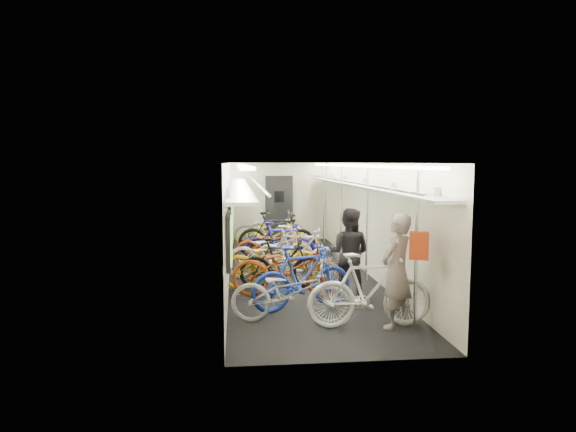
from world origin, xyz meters
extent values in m
plane|color=black|center=(0.00, 0.00, 0.00)|extent=(10.00, 10.00, 0.00)
plane|color=white|center=(0.00, 0.00, 2.40)|extent=(10.00, 10.00, 0.00)
plane|color=beige|center=(-1.50, 0.00, 1.20)|extent=(0.00, 10.00, 10.00)
plane|color=beige|center=(1.50, 0.00, 1.20)|extent=(0.00, 10.00, 10.00)
plane|color=beige|center=(0.00, 5.00, 1.20)|extent=(3.00, 0.00, 3.00)
plane|color=beige|center=(0.00, -5.00, 1.20)|extent=(3.00, 0.00, 3.00)
cube|color=black|center=(-1.46, -3.20, 1.25)|extent=(0.06, 1.10, 0.80)
cube|color=#8CD85E|center=(-1.42, -3.20, 1.25)|extent=(0.02, 0.96, 0.66)
cube|color=black|center=(-1.46, -1.00, 1.25)|extent=(0.06, 1.10, 0.80)
cube|color=#8CD85E|center=(-1.42, -1.00, 1.25)|extent=(0.02, 0.96, 0.66)
cube|color=black|center=(-1.46, 1.20, 1.25)|extent=(0.06, 1.10, 0.80)
cube|color=#8CD85E|center=(-1.42, 1.20, 1.25)|extent=(0.02, 0.96, 0.66)
cube|color=black|center=(-1.46, 3.40, 1.25)|extent=(0.06, 1.10, 0.80)
cube|color=#8CD85E|center=(-1.42, 3.40, 1.25)|extent=(0.02, 0.96, 0.66)
cube|color=#FFE90D|center=(-1.45, -2.10, 1.30)|extent=(0.02, 0.22, 0.30)
cube|color=#FFE90D|center=(-1.45, 0.10, 1.30)|extent=(0.02, 0.22, 0.30)
cube|color=#FFE90D|center=(-1.45, 2.30, 1.30)|extent=(0.02, 0.22, 0.30)
cube|color=black|center=(0.00, 4.94, 1.00)|extent=(0.85, 0.08, 2.00)
cube|color=#999BA0|center=(-1.28, 0.00, 1.92)|extent=(0.40, 9.70, 0.05)
cube|color=#999BA0|center=(1.28, 0.00, 1.92)|extent=(0.40, 9.70, 0.05)
cylinder|color=silver|center=(-0.95, 0.00, 2.02)|extent=(0.04, 9.70, 0.04)
cylinder|color=silver|center=(0.95, 0.00, 2.02)|extent=(0.04, 9.70, 0.04)
cube|color=white|center=(-1.20, 0.00, 2.34)|extent=(0.18, 9.60, 0.04)
cube|color=white|center=(1.20, 0.00, 2.34)|extent=(0.18, 9.60, 0.04)
cylinder|color=silver|center=(1.25, -3.80, 1.20)|extent=(0.05, 0.05, 2.38)
cylinder|color=silver|center=(1.25, -1.00, 1.20)|extent=(0.05, 0.05, 2.38)
cylinder|color=silver|center=(1.25, 1.50, 1.20)|extent=(0.05, 0.05, 2.38)
cylinder|color=silver|center=(1.25, 4.00, 1.20)|extent=(0.05, 0.05, 2.38)
imported|color=#A4A3A8|center=(-0.55, -3.41, 0.47)|extent=(1.87, 0.95, 0.94)
imported|color=#1C39AB|center=(-0.28, -2.73, 0.54)|extent=(1.86, 1.05, 1.07)
imported|color=#90380F|center=(-0.44, -1.95, 0.53)|extent=(2.10, 1.05, 1.05)
imported|color=black|center=(-0.48, -1.33, 0.49)|extent=(1.67, 0.59, 0.99)
imported|color=#C19312|center=(-0.66, -1.14, 0.52)|extent=(2.09, 1.10, 1.04)
imported|color=#BCBCBE|center=(-0.10, -0.66, 0.57)|extent=(1.95, 1.21, 1.13)
imported|color=#B8B8BD|center=(-0.60, -0.14, 0.53)|extent=(2.12, 1.28, 1.05)
imported|color=#1E1BA2|center=(-0.31, 0.95, 0.51)|extent=(1.77, 0.75, 1.03)
imported|color=#963510|center=(-0.50, 1.07, 0.47)|extent=(1.89, 0.96, 0.95)
imported|color=black|center=(-0.33, 1.88, 0.59)|extent=(2.02, 0.84, 1.18)
imported|color=yellow|center=(-0.38, 2.55, 0.49)|extent=(1.93, 0.89, 0.98)
imported|color=silver|center=(0.58, -3.75, 0.56)|extent=(1.87, 0.57, 1.12)
imported|color=slate|center=(-0.41, 3.30, 0.53)|extent=(2.05, 0.82, 1.06)
imported|color=#5F5E62|center=(-0.13, 4.40, 0.45)|extent=(1.76, 0.75, 0.90)
imported|color=gray|center=(0.97, -3.77, 0.84)|extent=(0.73, 0.71, 1.68)
imported|color=black|center=(0.65, -2.04, 0.80)|extent=(0.97, 0.89, 1.61)
cube|color=#B53212|center=(1.14, -4.19, 1.28)|extent=(0.29, 0.22, 0.38)
camera|label=1|loc=(-1.35, -10.90, 2.42)|focal=32.00mm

